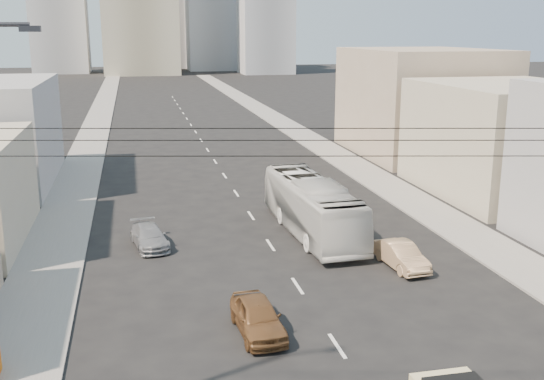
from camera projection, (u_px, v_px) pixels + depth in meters
name	position (u px, v px, depth m)	size (l,w,h in m)	color
sidewalk_left	(96.00, 125.00, 80.48)	(3.50, 180.00, 0.12)	gray
sidewalk_right	(277.00, 120.00, 85.36)	(3.50, 180.00, 0.12)	gray
lane_dashes	(204.00, 145.00, 66.83)	(0.15, 104.00, 0.01)	silver
city_bus	(312.00, 207.00, 37.26)	(2.76, 11.78, 3.28)	silver
sedan_brown	(258.00, 317.00, 25.06)	(1.65, 4.10, 1.40)	brown
sedan_tan	(401.00, 255.00, 32.07)	(1.36, 3.90, 1.29)	tan
sedan_grey	(149.00, 237.00, 35.17)	(1.65, 4.06, 1.18)	gray
overhead_wires	(427.00, 142.00, 15.85)	(23.01, 5.02, 0.72)	black
bldg_right_mid	(509.00, 139.00, 46.21)	(11.00, 14.00, 8.00)	#B2A790
bldg_right_far	(420.00, 102.00, 61.23)	(12.00, 16.00, 10.00)	tan
midrise_ne	(213.00, 2.00, 190.76)	(16.00, 16.00, 40.00)	#94969C
midrise_nw	(59.00, 11.00, 177.63)	(15.00, 15.00, 34.00)	#94969C
midrise_east	(266.00, 22.00, 175.76)	(14.00, 14.00, 28.00)	#94969C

